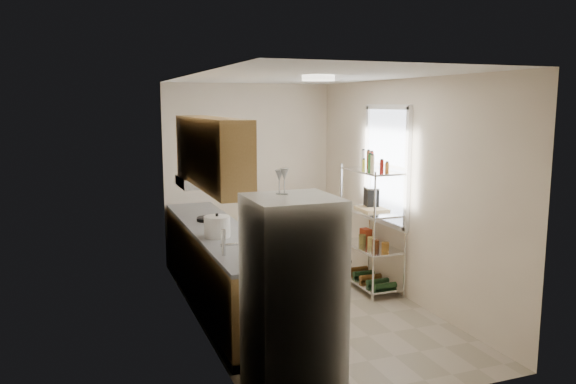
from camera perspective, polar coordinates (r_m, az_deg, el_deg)
name	(u,v)px	position (r m, az deg, el deg)	size (l,w,h in m)	color
room	(306,195)	(6.25, 1.88, -0.34)	(2.52, 4.42, 2.62)	#AA9D8A
counter_run	(218,267)	(6.57, -7.14, -7.53)	(0.63, 3.51, 0.90)	tan
upper_cabinets	(210,152)	(5.96, -7.90, 4.07)	(0.33, 2.20, 0.72)	tan
range_hood	(200,181)	(6.79, -8.89, 1.08)	(0.50, 0.60, 0.12)	#B7BABC
window	(387,166)	(7.07, 10.00, 2.66)	(0.06, 1.00, 1.46)	white
bakers_rack	(372,202)	(6.98, 8.57, -1.05)	(0.45, 0.90, 1.73)	silver
ceiling_dome	(318,78)	(5.89, 3.09, 11.48)	(0.34, 0.34, 0.06)	white
refrigerator	(292,300)	(4.42, 0.43, -10.88)	(0.67, 0.67, 1.62)	silver
wine_glass_a	(284,181)	(4.32, -0.37, 1.08)	(0.07, 0.07, 0.20)	silver
wine_glass_b	(279,182)	(4.33, -0.89, 1.01)	(0.07, 0.07, 0.19)	silver
rice_cooker	(217,227)	(6.04, -7.21, -3.50)	(0.28, 0.28, 0.23)	white
frying_pan_large	(206,219)	(6.89, -8.30, -2.77)	(0.23, 0.23, 0.04)	black
frying_pan_small	(207,219)	(6.92, -8.28, -2.70)	(0.22, 0.22, 0.05)	black
cutting_board	(372,209)	(7.02, 8.51, -1.69)	(0.31, 0.40, 0.03)	tan
espresso_machine	(371,198)	(7.13, 8.45, -0.58)	(0.15, 0.22, 0.26)	black
storage_bag	(366,235)	(7.28, 7.91, -4.34)	(0.10, 0.14, 0.16)	maroon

